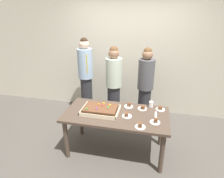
{
  "coord_description": "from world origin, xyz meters",
  "views": [
    {
      "loc": [
        0.53,
        -2.64,
        2.3
      ],
      "look_at": [
        -0.1,
        0.15,
        1.08
      ],
      "focal_mm": 31.22,
      "sensor_mm": 36.0,
      "label": 1
    }
  ],
  "objects_px": {
    "plated_slice_near_right": "(155,121)",
    "drink_cup_nearest": "(151,104)",
    "plated_slice_center_front": "(127,115)",
    "person_serving_front": "(114,84)",
    "plated_slice_center_back": "(140,126)",
    "cake_server_utensil": "(156,115)",
    "person_green_shirt_behind": "(86,76)",
    "plated_slice_far_left": "(160,109)",
    "party_table": "(116,118)",
    "plated_slice_near_left": "(129,106)",
    "person_striped_tie_right": "(145,86)",
    "plated_slice_far_right": "(143,108)",
    "sheet_cake": "(101,110)"
  },
  "relations": [
    {
      "from": "cake_server_utensil",
      "to": "person_green_shirt_behind",
      "type": "relative_size",
      "value": 0.12
    },
    {
      "from": "plated_slice_near_left",
      "to": "person_serving_front",
      "type": "height_order",
      "value": "person_serving_front"
    },
    {
      "from": "person_green_shirt_behind",
      "to": "person_striped_tie_right",
      "type": "relative_size",
      "value": 1.07
    },
    {
      "from": "party_table",
      "to": "plated_slice_center_back",
      "type": "distance_m",
      "value": 0.52
    },
    {
      "from": "plated_slice_center_back",
      "to": "person_serving_front",
      "type": "bearing_deg",
      "value": 117.55
    },
    {
      "from": "plated_slice_center_back",
      "to": "sheet_cake",
      "type": "bearing_deg",
      "value": 156.04
    },
    {
      "from": "plated_slice_near_right",
      "to": "plated_slice_far_left",
      "type": "relative_size",
      "value": 1.0
    },
    {
      "from": "party_table",
      "to": "plated_slice_center_back",
      "type": "height_order",
      "value": "plated_slice_center_back"
    },
    {
      "from": "sheet_cake",
      "to": "person_serving_front",
      "type": "xyz_separation_m",
      "value": [
        0.01,
        0.96,
        0.07
      ]
    },
    {
      "from": "party_table",
      "to": "person_serving_front",
      "type": "distance_m",
      "value": 1.0
    },
    {
      "from": "party_table",
      "to": "plated_slice_far_right",
      "type": "distance_m",
      "value": 0.48
    },
    {
      "from": "plated_slice_far_right",
      "to": "plated_slice_center_front",
      "type": "distance_m",
      "value": 0.36
    },
    {
      "from": "sheet_cake",
      "to": "person_serving_front",
      "type": "bearing_deg",
      "value": 89.58
    },
    {
      "from": "plated_slice_far_left",
      "to": "drink_cup_nearest",
      "type": "height_order",
      "value": "drink_cup_nearest"
    },
    {
      "from": "person_green_shirt_behind",
      "to": "person_serving_front",
      "type": "bearing_deg",
      "value": 47.53
    },
    {
      "from": "plated_slice_center_back",
      "to": "person_serving_front",
      "type": "xyz_separation_m",
      "value": [
        -0.65,
        1.25,
        0.09
      ]
    },
    {
      "from": "sheet_cake",
      "to": "plated_slice_far_left",
      "type": "xyz_separation_m",
      "value": [
        0.94,
        0.29,
        -0.02
      ]
    },
    {
      "from": "plated_slice_near_left",
      "to": "person_striped_tie_right",
      "type": "distance_m",
      "value": 0.74
    },
    {
      "from": "plated_slice_near_left",
      "to": "plated_slice_center_back",
      "type": "height_order",
      "value": "plated_slice_center_back"
    },
    {
      "from": "cake_server_utensil",
      "to": "person_green_shirt_behind",
      "type": "bearing_deg",
      "value": 146.32
    },
    {
      "from": "sheet_cake",
      "to": "person_serving_front",
      "type": "distance_m",
      "value": 0.96
    },
    {
      "from": "person_serving_front",
      "to": "plated_slice_far_left",
      "type": "bearing_deg",
      "value": 54.6
    },
    {
      "from": "party_table",
      "to": "person_green_shirt_behind",
      "type": "height_order",
      "value": "person_green_shirt_behind"
    },
    {
      "from": "plated_slice_far_left",
      "to": "party_table",
      "type": "bearing_deg",
      "value": -157.98
    },
    {
      "from": "plated_slice_center_front",
      "to": "person_striped_tie_right",
      "type": "bearing_deg",
      "value": 78.4
    },
    {
      "from": "cake_server_utensil",
      "to": "person_striped_tie_right",
      "type": "distance_m",
      "value": 0.91
    },
    {
      "from": "plated_slice_far_right",
      "to": "plated_slice_near_right",
      "type": "bearing_deg",
      "value": -60.04
    },
    {
      "from": "party_table",
      "to": "plated_slice_near_left",
      "type": "height_order",
      "value": "plated_slice_near_left"
    },
    {
      "from": "plated_slice_far_left",
      "to": "cake_server_utensil",
      "type": "distance_m",
      "value": 0.2
    },
    {
      "from": "sheet_cake",
      "to": "drink_cup_nearest",
      "type": "height_order",
      "value": "sheet_cake"
    },
    {
      "from": "plated_slice_near_left",
      "to": "person_striped_tie_right",
      "type": "xyz_separation_m",
      "value": [
        0.22,
        0.7,
        0.09
      ]
    },
    {
      "from": "sheet_cake",
      "to": "cake_server_utensil",
      "type": "height_order",
      "value": "sheet_cake"
    },
    {
      "from": "plated_slice_near_right",
      "to": "plated_slice_center_front",
      "type": "xyz_separation_m",
      "value": [
        -0.43,
        0.08,
        -0.0
      ]
    },
    {
      "from": "person_green_shirt_behind",
      "to": "sheet_cake",
      "type": "bearing_deg",
      "value": 0.0
    },
    {
      "from": "plated_slice_near_right",
      "to": "sheet_cake",
      "type": "bearing_deg",
      "value": 171.59
    },
    {
      "from": "plated_slice_far_left",
      "to": "person_striped_tie_right",
      "type": "relative_size",
      "value": 0.09
    },
    {
      "from": "plated_slice_center_back",
      "to": "cake_server_utensil",
      "type": "height_order",
      "value": "plated_slice_center_back"
    },
    {
      "from": "plated_slice_center_front",
      "to": "plated_slice_near_left",
      "type": "bearing_deg",
      "value": 92.33
    },
    {
      "from": "sheet_cake",
      "to": "plated_slice_far_left",
      "type": "relative_size",
      "value": 3.95
    },
    {
      "from": "person_serving_front",
      "to": "party_table",
      "type": "bearing_deg",
      "value": 14.97
    },
    {
      "from": "plated_slice_near_right",
      "to": "plated_slice_center_back",
      "type": "xyz_separation_m",
      "value": [
        -0.2,
        -0.17,
        0.0
      ]
    },
    {
      "from": "cake_server_utensil",
      "to": "person_serving_front",
      "type": "xyz_separation_m",
      "value": [
        -0.86,
        0.86,
        0.11
      ]
    },
    {
      "from": "plated_slice_near_left",
      "to": "drink_cup_nearest",
      "type": "xyz_separation_m",
      "value": [
        0.36,
        0.08,
        0.03
      ]
    },
    {
      "from": "drink_cup_nearest",
      "to": "plated_slice_near_right",
      "type": "bearing_deg",
      "value": -80.33
    },
    {
      "from": "plated_slice_near_right",
      "to": "drink_cup_nearest",
      "type": "bearing_deg",
      "value": 99.67
    },
    {
      "from": "cake_server_utensil",
      "to": "plated_slice_center_back",
      "type": "bearing_deg",
      "value": -118.21
    },
    {
      "from": "plated_slice_center_front",
      "to": "person_serving_front",
      "type": "relative_size",
      "value": 0.09
    },
    {
      "from": "plated_slice_near_left",
      "to": "person_serving_front",
      "type": "bearing_deg",
      "value": 121.11
    },
    {
      "from": "plated_slice_near_right",
      "to": "drink_cup_nearest",
      "type": "height_order",
      "value": "drink_cup_nearest"
    },
    {
      "from": "sheet_cake",
      "to": "plated_slice_center_front",
      "type": "bearing_deg",
      "value": -5.95
    }
  ]
}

